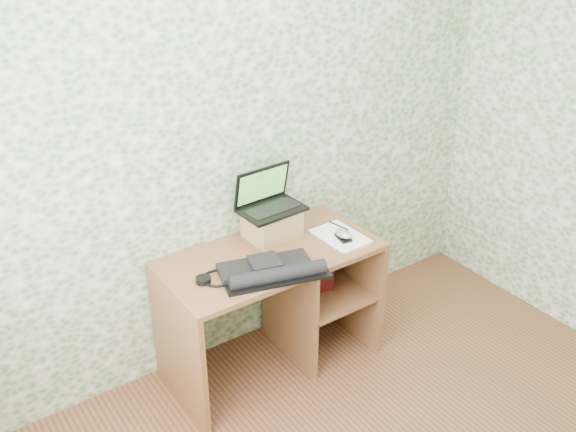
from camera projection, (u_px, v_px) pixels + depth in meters
wall_back at (237, 141)px, 3.44m from camera, size 3.50×0.00×3.50m
desk at (280, 287)px, 3.66m from camera, size 1.20×0.60×0.75m
riser at (272, 224)px, 3.60m from camera, size 0.29×0.24×0.17m
laptop at (268, 199)px, 3.56m from camera, size 0.36×0.26×0.23m
keyboard at (271, 270)px, 3.27m from camera, size 0.56×0.41×0.08m
headphones at (218, 278)px, 3.25m from camera, size 0.22×0.20×0.03m
notepad at (340, 237)px, 3.62m from camera, size 0.23×0.32×0.01m
mouse at (343, 235)px, 3.58m from camera, size 0.09×0.13×0.04m
pen at (339, 226)px, 3.71m from camera, size 0.03×0.14×0.01m
red_box at (313, 271)px, 3.73m from camera, size 0.24×0.13×0.28m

